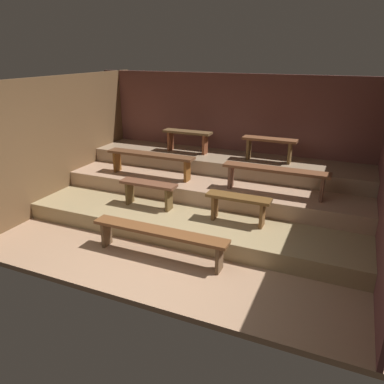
{
  "coord_description": "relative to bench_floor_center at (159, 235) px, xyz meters",
  "views": [
    {
      "loc": [
        2.3,
        -3.58,
        2.87
      ],
      "look_at": [
        -0.05,
        1.83,
        0.62
      ],
      "focal_mm": 34.84,
      "sensor_mm": 36.0,
      "label": 1
    }
  ],
  "objects": [
    {
      "name": "wall_left",
      "position": [
        -2.82,
        1.36,
        0.84
      ],
      "size": [
        0.06,
        4.8,
        2.44
      ],
      "primitive_type": "cube",
      "color": "brown",
      "rests_on": "ground"
    },
    {
      "name": "platform_middle",
      "position": [
        0.05,
        2.38,
        0.04
      ],
      "size": [
        5.68,
        1.97,
        0.28
      ],
      "primitive_type": "cube",
      "color": "tan",
      "rests_on": "platform_lower"
    },
    {
      "name": "bench_middle_left",
      "position": [
        -1.16,
        1.84,
        0.55
      ],
      "size": [
        1.8,
        0.26,
        0.45
      ],
      "color": "brown",
      "rests_on": "platform_middle"
    },
    {
      "name": "wall_back",
      "position": [
        0.05,
        3.4,
        0.84
      ],
      "size": [
        6.48,
        0.06,
        2.44
      ],
      "primitive_type": "cube",
      "color": "brown",
      "rests_on": "ground"
    },
    {
      "name": "bench_floor_center",
      "position": [
        0.0,
        0.0,
        0.0
      ],
      "size": [
        2.1,
        0.26,
        0.45
      ],
      "color": "brown",
      "rests_on": "ground"
    },
    {
      "name": "platform_upper",
      "position": [
        0.05,
        2.83,
        0.32
      ],
      "size": [
        5.68,
        1.07,
        0.28
      ],
      "primitive_type": "cube",
      "color": "#9D8366",
      "rests_on": "platform_middle"
    },
    {
      "name": "ground",
      "position": [
        0.05,
        1.36,
        -0.42
      ],
      "size": [
        6.48,
        4.8,
        0.08
      ],
      "primitive_type": "cube",
      "color": "tan"
    },
    {
      "name": "bench_upper_right",
      "position": [
        0.92,
        2.83,
        0.8
      ],
      "size": [
        1.04,
        0.26,
        0.45
      ],
      "color": "brown",
      "rests_on": "platform_upper"
    },
    {
      "name": "bench_middle_right",
      "position": [
        1.26,
        1.84,
        0.55
      ],
      "size": [
        1.8,
        0.26,
        0.45
      ],
      "color": "brown",
      "rests_on": "platform_middle"
    },
    {
      "name": "bench_lower_left",
      "position": [
        -0.76,
        1.05,
        0.24
      ],
      "size": [
        1.03,
        0.26,
        0.45
      ],
      "color": "brown",
      "rests_on": "platform_lower"
    },
    {
      "name": "bench_lower_right",
      "position": [
        0.86,
        1.05,
        0.24
      ],
      "size": [
        1.03,
        0.26,
        0.45
      ],
      "color": "brown",
      "rests_on": "platform_lower"
    },
    {
      "name": "bench_upper_left",
      "position": [
        -0.82,
        2.83,
        0.8
      ],
      "size": [
        1.04,
        0.26,
        0.45
      ],
      "color": "brown",
      "rests_on": "platform_upper"
    },
    {
      "name": "platform_lower",
      "position": [
        0.05,
        1.83,
        -0.24
      ],
      "size": [
        5.68,
        3.06,
        0.28
      ],
      "primitive_type": "cube",
      "color": "tan",
      "rests_on": "ground"
    }
  ]
}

